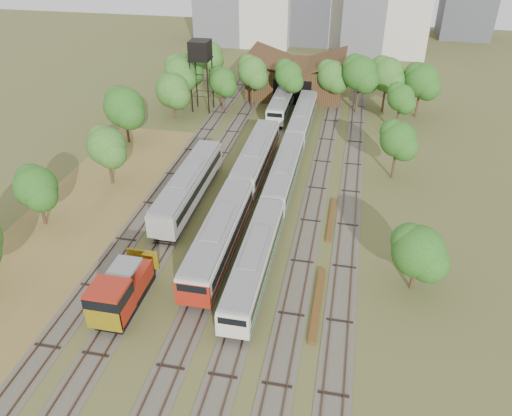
% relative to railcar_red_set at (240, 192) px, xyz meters
% --- Properties ---
extents(ground, '(240.00, 240.00, 0.00)m').
position_rel_railcar_red_set_xyz_m(ground, '(2.00, -18.84, -1.99)').
color(ground, '#475123').
rests_on(ground, ground).
extents(dry_grass_patch, '(14.00, 60.00, 0.04)m').
position_rel_railcar_red_set_xyz_m(dry_grass_patch, '(-16.00, -10.84, -1.97)').
color(dry_grass_patch, brown).
rests_on(dry_grass_patch, ground).
extents(tracks, '(24.60, 80.00, 0.19)m').
position_rel_railcar_red_set_xyz_m(tracks, '(1.33, 6.16, -1.95)').
color(tracks, '#4C473D').
rests_on(tracks, ground).
extents(railcar_red_set, '(3.04, 34.57, 3.77)m').
position_rel_railcar_red_set_xyz_m(railcar_red_set, '(0.00, 0.00, 0.00)').
color(railcar_red_set, black).
rests_on(railcar_red_set, ground).
extents(railcar_green_set, '(2.70, 52.08, 3.33)m').
position_rel_railcar_red_set_xyz_m(railcar_green_set, '(4.00, 6.13, -0.23)').
color(railcar_green_set, black).
rests_on(railcar_green_set, ground).
extents(railcar_rear, '(2.72, 16.08, 3.36)m').
position_rel_railcar_red_set_xyz_m(railcar_rear, '(0.00, 30.43, -0.22)').
color(railcar_rear, black).
rests_on(railcar_rear, ground).
extents(shunter_locomotive, '(2.99, 8.10, 3.92)m').
position_rel_railcar_red_set_xyz_m(shunter_locomotive, '(-6.00, -18.00, -0.08)').
color(shunter_locomotive, black).
rests_on(shunter_locomotive, ground).
extents(old_grey_coach, '(2.99, 18.00, 3.70)m').
position_rel_railcar_red_set_xyz_m(old_grey_coach, '(-6.00, 0.25, 0.03)').
color(old_grey_coach, black).
rests_on(old_grey_coach, ground).
extents(water_tower, '(3.22, 3.22, 11.15)m').
position_rel_railcar_red_set_xyz_m(water_tower, '(-12.92, 28.75, 7.41)').
color(water_tower, black).
rests_on(water_tower, ground).
extents(rail_pile_near, '(0.62, 9.24, 0.31)m').
position_rel_railcar_red_set_xyz_m(rail_pile_near, '(10.00, -14.04, -1.84)').
color(rail_pile_near, brown).
rests_on(rail_pile_near, ground).
extents(rail_pile_far, '(0.53, 8.42, 0.27)m').
position_rel_railcar_red_set_xyz_m(rail_pile_far, '(10.20, -0.47, -1.85)').
color(rail_pile_far, brown).
rests_on(rail_pile_far, ground).
extents(maintenance_shed, '(16.45, 11.55, 7.58)m').
position_rel_railcar_red_set_xyz_m(maintenance_shed, '(1.00, 39.13, 0.92)').
color(maintenance_shed, '#351F13').
rests_on(maintenance_shed, ground).
extents(tree_band_left, '(8.98, 74.87, 8.01)m').
position_rel_railcar_red_set_xyz_m(tree_band_left, '(-17.81, 10.69, 2.98)').
color(tree_band_left, '#382616').
rests_on(tree_band_left, ground).
extents(tree_band_far, '(42.55, 10.79, 9.08)m').
position_rel_railcar_red_set_xyz_m(tree_band_far, '(4.77, 31.65, 3.91)').
color(tree_band_far, '#382616').
rests_on(tree_band_far, ground).
extents(tree_band_right, '(5.53, 40.07, 7.32)m').
position_rel_railcar_red_set_xyz_m(tree_band_right, '(17.55, 5.82, 2.71)').
color(tree_band_right, '#382616').
rests_on(tree_band_right, ground).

